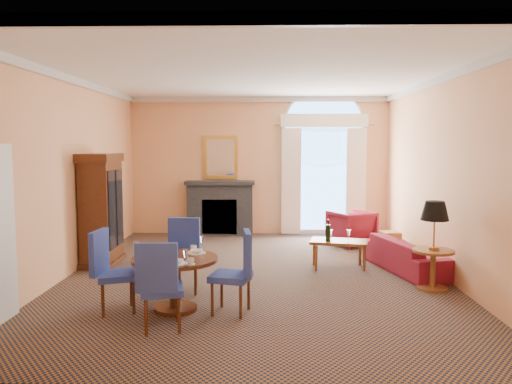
{
  "coord_description": "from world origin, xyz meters",
  "views": [
    {
      "loc": [
        0.18,
        -7.93,
        2.12
      ],
      "look_at": [
        0.0,
        0.5,
        1.3
      ],
      "focal_mm": 35.0,
      "sensor_mm": 36.0,
      "label": 1
    }
  ],
  "objects_px": {
    "armoire": "(101,211)",
    "sofa": "(409,255)",
    "coffee_table": "(338,242)",
    "side_table": "(434,234)",
    "armchair": "(351,228)",
    "dining_table": "(175,271)"
  },
  "relations": [
    {
      "from": "armoire",
      "to": "sofa",
      "type": "distance_m",
      "value": 5.33
    },
    {
      "from": "armoire",
      "to": "sofa",
      "type": "relative_size",
      "value": 1.05
    },
    {
      "from": "armoire",
      "to": "coffee_table",
      "type": "relative_size",
      "value": 1.87
    },
    {
      "from": "armoire",
      "to": "sofa",
      "type": "height_order",
      "value": "armoire"
    },
    {
      "from": "armoire",
      "to": "side_table",
      "type": "bearing_deg",
      "value": -15.29
    },
    {
      "from": "armchair",
      "to": "coffee_table",
      "type": "xyz_separation_m",
      "value": [
        -0.55,
        -1.95,
        0.08
      ]
    },
    {
      "from": "dining_table",
      "to": "side_table",
      "type": "bearing_deg",
      "value": 15.38
    },
    {
      "from": "sofa",
      "to": "armoire",
      "type": "bearing_deg",
      "value": 71.52
    },
    {
      "from": "dining_table",
      "to": "sofa",
      "type": "xyz_separation_m",
      "value": [
        3.53,
        2.05,
        -0.24
      ]
    },
    {
      "from": "coffee_table",
      "to": "armchair",
      "type": "bearing_deg",
      "value": 86.45
    },
    {
      "from": "armoire",
      "to": "sofa",
      "type": "bearing_deg",
      "value": -4.2
    },
    {
      "from": "sofa",
      "to": "dining_table",
      "type": "bearing_deg",
      "value": 105.9
    },
    {
      "from": "armchair",
      "to": "side_table",
      "type": "bearing_deg",
      "value": 72.93
    },
    {
      "from": "dining_table",
      "to": "side_table",
      "type": "xyz_separation_m",
      "value": [
        3.58,
        0.98,
        0.32
      ]
    },
    {
      "from": "dining_table",
      "to": "armoire",
      "type": "bearing_deg",
      "value": 125.56
    },
    {
      "from": "dining_table",
      "to": "side_table",
      "type": "height_order",
      "value": "side_table"
    },
    {
      "from": "dining_table",
      "to": "armchair",
      "type": "relative_size",
      "value": 1.35
    },
    {
      "from": "side_table",
      "to": "armoire",
      "type": "bearing_deg",
      "value": 164.71
    },
    {
      "from": "sofa",
      "to": "coffee_table",
      "type": "xyz_separation_m",
      "value": [
        -1.15,
        0.16,
        0.18
      ]
    },
    {
      "from": "coffee_table",
      "to": "dining_table",
      "type": "bearing_deg",
      "value": -124.79
    },
    {
      "from": "dining_table",
      "to": "sofa",
      "type": "bearing_deg",
      "value": 30.18
    },
    {
      "from": "armoire",
      "to": "side_table",
      "type": "height_order",
      "value": "armoire"
    }
  ]
}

